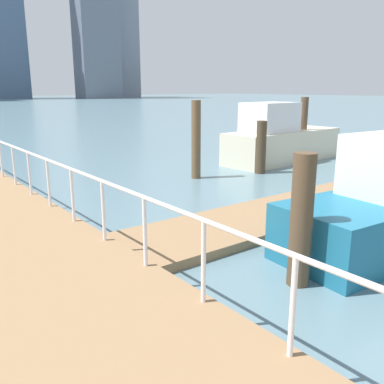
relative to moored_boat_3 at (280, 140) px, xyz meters
The scene contains 10 objects.
ground_plane 9.13m from the moored_boat_3, 142.28° to the left, with size 300.00×300.00×0.00m, color slate.
floating_dock 6.54m from the moored_boat_3, 127.60° to the right, with size 13.45×2.00×0.18m, color #93704C.
boardwalk_railing 11.81m from the moored_boat_3, 151.09° to the right, with size 0.06×28.43×1.08m.
dock_piling_0 11.32m from the moored_boat_3, 137.64° to the right, with size 0.34×0.34×2.05m, color brown.
dock_piling_1 2.74m from the moored_boat_3, 153.25° to the right, with size 0.35×0.35×1.85m, color #473826.
dock_piling_3 4.81m from the moored_boat_3, behind, with size 0.31×0.31×2.58m, color brown.
dock_piling_4 1.22m from the moored_boat_3, 11.85° to the right, with size 0.31×0.31×2.60m, color brown.
moored_boat_3 is the anchor object (origin of this frame).
skyline_tower_5 113.28m from the moored_boat_3, 68.35° to the left, with size 11.11×8.59×45.23m, color slate.
skyline_tower_6 124.87m from the moored_boat_3, 65.10° to the left, with size 9.85×12.19×28.93m, color gray.
Camera 1 is at (-6.11, 3.09, 2.96)m, focal length 39.14 mm.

